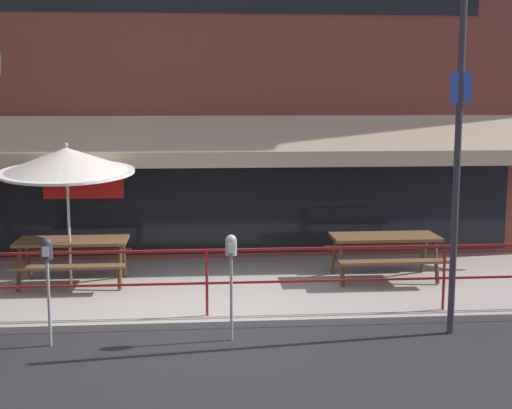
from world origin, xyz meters
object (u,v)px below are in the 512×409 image
Objects in this scene: picnic_table_left at (72,249)px; street_sign_pole at (457,161)px; picnic_table_centre at (385,245)px; parking_meter_near at (47,259)px; parking_meter_far at (231,255)px; patio_umbrella_left at (66,161)px.

street_sign_pole reaches higher than picnic_table_left.
picnic_table_left is 1.00× the size of picnic_table_centre.
parking_meter_near reaches higher than picnic_table_centre.
parking_meter_far is (-2.74, -2.59, 0.44)m from picnic_table_centre.
picnic_table_centre is 3.06m from street_sign_pole.
patio_umbrella_left is 5.99m from street_sign_pole.
picnic_table_centre is 3.80m from parking_meter_far.
picnic_table_centre is 1.27× the size of parking_meter_near.
parking_meter_far is at bearing -44.32° from patio_umbrella_left.
street_sign_pole is (0.25, -2.56, 1.65)m from picnic_table_centre.
picnic_table_left is 5.24m from picnic_table_centre.
street_sign_pole reaches higher than parking_meter_near.
patio_umbrella_left reaches higher than parking_meter_near.
picnic_table_centre is at bearing -0.82° from picnic_table_left.
parking_meter_far reaches higher than picnic_table_centre.
parking_meter_near is at bearing -152.76° from picnic_table_centre.
street_sign_pole is (5.48, -2.41, 0.18)m from patio_umbrella_left.
patio_umbrella_left is 1.68× the size of parking_meter_far.
patio_umbrella_left is at bearing -178.29° from picnic_table_centre.
parking_meter_near is (-5.09, -2.62, 0.44)m from picnic_table_centre.
parking_meter_near is at bearing -86.82° from picnic_table_left.
parking_meter_far is (2.35, 0.02, 0.00)m from parking_meter_near.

